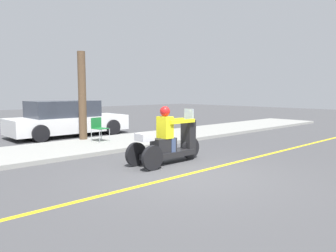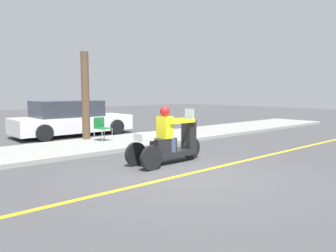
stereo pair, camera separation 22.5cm
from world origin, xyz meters
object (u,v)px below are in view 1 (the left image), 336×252
(parked_car_lot_center, at_px, (67,119))
(tree_trunk, at_px, (82,96))
(folding_chair_set_back, at_px, (99,127))
(motorcycle_trike, at_px, (168,143))

(parked_car_lot_center, xyz_separation_m, tree_trunk, (-0.38, -2.05, 1.00))
(tree_trunk, bearing_deg, folding_chair_set_back, -76.88)
(motorcycle_trike, relative_size, folding_chair_set_back, 2.73)
(motorcycle_trike, bearing_deg, tree_trunk, 88.89)
(motorcycle_trike, height_order, parked_car_lot_center, motorcycle_trike)
(motorcycle_trike, xyz_separation_m, folding_chair_set_back, (0.27, 3.86, 0.09))
(folding_chair_set_back, height_order, tree_trunk, tree_trunk)
(parked_car_lot_center, relative_size, tree_trunk, 1.53)
(parked_car_lot_center, bearing_deg, folding_chair_set_back, -94.05)
(parked_car_lot_center, distance_m, tree_trunk, 2.31)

